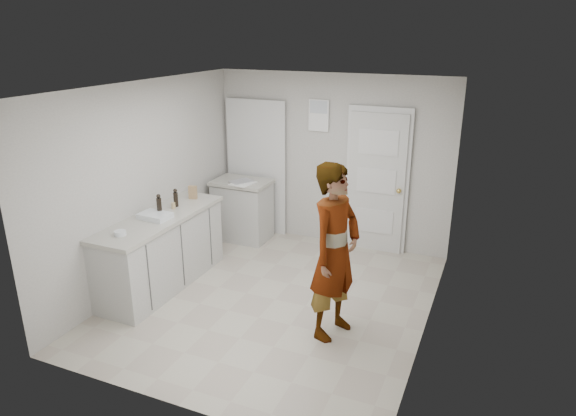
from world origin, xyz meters
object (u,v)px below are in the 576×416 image
at_px(spice_jar, 173,206).
at_px(oil_cruet_b, 159,205).
at_px(baking_dish, 155,216).
at_px(cake_mix_box, 193,192).
at_px(person, 335,252).
at_px(oil_cruet_a, 176,198).
at_px(egg_bowl, 120,233).

height_order(spice_jar, oil_cruet_b, oil_cruet_b).
relative_size(oil_cruet_b, baking_dish, 0.72).
distance_m(spice_jar, baking_dish, 0.38).
bearing_deg(cake_mix_box, baking_dish, -103.64).
height_order(cake_mix_box, baking_dish, cake_mix_box).
xyz_separation_m(person, baking_dish, (-2.29, 0.10, 0.02)).
xyz_separation_m(oil_cruet_a, egg_bowl, (-0.00, -1.06, -0.09)).
distance_m(oil_cruet_b, baking_dish, 0.15).
relative_size(baking_dish, egg_bowl, 2.91).
distance_m(person, baking_dish, 2.29).
bearing_deg(baking_dish, oil_cruet_a, 93.09).
height_order(person, egg_bowl, person).
bearing_deg(person, baking_dish, 103.84).
bearing_deg(person, oil_cruet_a, 92.53).
bearing_deg(egg_bowl, cake_mix_box, 88.86).
relative_size(person, oil_cruet_a, 7.88).
bearing_deg(egg_bowl, spice_jar, 88.71).
distance_m(cake_mix_box, oil_cruet_a, 0.35).
height_order(spice_jar, baking_dish, spice_jar).
xyz_separation_m(person, oil_cruet_a, (-2.31, 0.57, 0.11)).
height_order(baking_dish, egg_bowl, baking_dish).
bearing_deg(baking_dish, person, -2.40).
relative_size(spice_jar, egg_bowl, 0.60).
xyz_separation_m(person, cake_mix_box, (-2.29, 0.91, 0.08)).
bearing_deg(oil_cruet_a, cake_mix_box, 85.58).
bearing_deg(oil_cruet_b, baking_dish, -84.41).
bearing_deg(oil_cruet_a, egg_bowl, -90.05).
height_order(cake_mix_box, spice_jar, cake_mix_box).
distance_m(cake_mix_box, egg_bowl, 1.40).
distance_m(oil_cruet_a, oil_cruet_b, 0.36).
bearing_deg(person, cake_mix_box, 84.50).
bearing_deg(egg_bowl, oil_cruet_a, 89.95).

